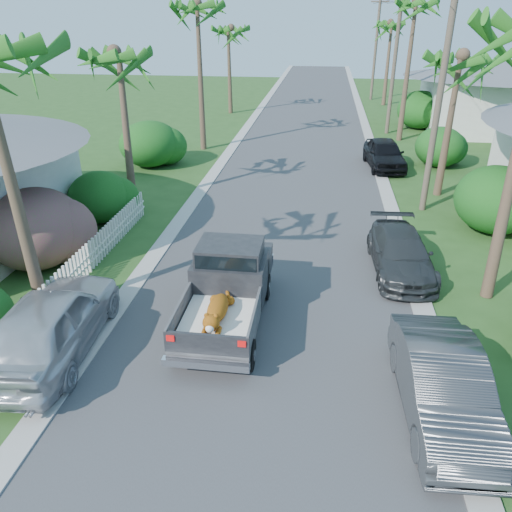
# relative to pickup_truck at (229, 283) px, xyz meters

# --- Properties ---
(ground) EXTENTS (120.00, 120.00, 0.00)m
(ground) POSITION_rel_pickup_truck_xyz_m (1.07, -3.80, -1.01)
(ground) COLOR #274A1C
(ground) RESTS_ON ground
(road) EXTENTS (8.00, 100.00, 0.02)m
(road) POSITION_rel_pickup_truck_xyz_m (1.07, 21.20, -1.00)
(road) COLOR #38383A
(road) RESTS_ON ground
(curb_left) EXTENTS (0.60, 100.00, 0.06)m
(curb_left) POSITION_rel_pickup_truck_xyz_m (-3.23, 21.20, -0.98)
(curb_left) COLOR #A5A39E
(curb_left) RESTS_ON ground
(curb_right) EXTENTS (0.60, 100.00, 0.06)m
(curb_right) POSITION_rel_pickup_truck_xyz_m (5.37, 21.20, -0.98)
(curb_right) COLOR #A5A39E
(curb_right) RESTS_ON ground
(pickup_truck) EXTENTS (1.98, 5.12, 2.06)m
(pickup_truck) POSITION_rel_pickup_truck_xyz_m (0.00, 0.00, 0.00)
(pickup_truck) COLOR black
(pickup_truck) RESTS_ON ground
(parked_car_rn) EXTENTS (1.74, 4.48, 1.45)m
(parked_car_rn) POSITION_rel_pickup_truck_xyz_m (5.01, -3.15, -0.28)
(parked_car_rn) COLOR #34373A
(parked_car_rn) RESTS_ON ground
(parked_car_rm) EXTENTS (2.00, 4.44, 1.26)m
(parked_car_rm) POSITION_rel_pickup_truck_xyz_m (4.98, 3.29, -0.38)
(parked_car_rm) COLOR #2C2F31
(parked_car_rm) RESTS_ON ground
(parked_car_rf) EXTENTS (2.23, 4.57, 1.50)m
(parked_car_rf) POSITION_rel_pickup_truck_xyz_m (5.61, 15.47, -0.26)
(parked_car_rf) COLOR black
(parked_car_rf) RESTS_ON ground
(parked_car_ln) EXTENTS (2.34, 5.11, 1.70)m
(parked_car_ln) POSITION_rel_pickup_truck_xyz_m (-3.93, -2.20, -0.16)
(parked_car_ln) COLOR #B8BABF
(parked_car_ln) RESTS_ON ground
(palm_l_b) EXTENTS (4.40, 4.40, 7.40)m
(palm_l_b) POSITION_rel_pickup_truck_xyz_m (-5.73, 8.20, 5.14)
(palm_l_b) COLOR brown
(palm_l_b) RESTS_ON ground
(palm_l_c) EXTENTS (4.40, 4.40, 9.20)m
(palm_l_c) POSITION_rel_pickup_truck_xyz_m (-4.93, 18.20, 6.90)
(palm_l_c) COLOR brown
(palm_l_c) RESTS_ON ground
(palm_l_d) EXTENTS (4.40, 4.40, 7.70)m
(palm_l_d) POSITION_rel_pickup_truck_xyz_m (-5.43, 30.20, 5.43)
(palm_l_d) COLOR brown
(palm_l_d) RESTS_ON ground
(palm_r_b) EXTENTS (4.40, 4.40, 7.20)m
(palm_r_b) POSITION_rel_pickup_truck_xyz_m (7.67, 11.20, 4.94)
(palm_r_b) COLOR brown
(palm_r_b) RESTS_ON ground
(palm_r_c) EXTENTS (4.40, 4.40, 9.40)m
(palm_r_c) POSITION_rel_pickup_truck_xyz_m (7.27, 22.20, 7.10)
(palm_r_c) COLOR brown
(palm_r_c) RESTS_ON ground
(palm_r_d) EXTENTS (4.40, 4.40, 8.00)m
(palm_r_d) POSITION_rel_pickup_truck_xyz_m (7.57, 36.20, 5.73)
(palm_r_d) COLOR brown
(palm_r_d) RESTS_ON ground
(shrub_l_b) EXTENTS (3.00, 3.30, 2.60)m
(shrub_l_b) POSITION_rel_pickup_truck_xyz_m (-6.73, 2.20, 0.29)
(shrub_l_b) COLOR #A31754
(shrub_l_b) RESTS_ON ground
(shrub_l_c) EXTENTS (2.40, 2.64, 2.00)m
(shrub_l_c) POSITION_rel_pickup_truck_xyz_m (-6.33, 6.20, -0.01)
(shrub_l_c) COLOR #123F13
(shrub_l_c) RESTS_ON ground
(shrub_l_d) EXTENTS (3.20, 3.52, 2.40)m
(shrub_l_d) POSITION_rel_pickup_truck_xyz_m (-6.93, 14.20, 0.19)
(shrub_l_d) COLOR #123F13
(shrub_l_d) RESTS_ON ground
(shrub_r_b) EXTENTS (3.00, 3.30, 2.50)m
(shrub_r_b) POSITION_rel_pickup_truck_xyz_m (8.87, 7.20, 0.24)
(shrub_r_b) COLOR #123F13
(shrub_r_b) RESTS_ON ground
(shrub_r_c) EXTENTS (2.60, 2.86, 2.10)m
(shrub_r_c) POSITION_rel_pickup_truck_xyz_m (8.57, 16.20, 0.04)
(shrub_r_c) COLOR #123F13
(shrub_r_c) RESTS_ON ground
(shrub_r_d) EXTENTS (3.20, 3.52, 2.60)m
(shrub_r_d) POSITION_rel_pickup_truck_xyz_m (9.07, 26.20, 0.29)
(shrub_r_d) COLOR #123F13
(shrub_r_d) RESTS_ON ground
(picket_fence) EXTENTS (0.10, 11.00, 1.00)m
(picket_fence) POSITION_rel_pickup_truck_xyz_m (-4.93, 1.70, -0.51)
(picket_fence) COLOR white
(picket_fence) RESTS_ON ground
(house_right_far) EXTENTS (9.00, 8.00, 4.60)m
(house_right_far) POSITION_rel_pickup_truck_xyz_m (14.07, 26.20, 1.11)
(house_right_far) COLOR silver
(house_right_far) RESTS_ON ground
(utility_pole_b) EXTENTS (1.60, 0.26, 9.00)m
(utility_pole_b) POSITION_rel_pickup_truck_xyz_m (6.67, 9.20, 3.59)
(utility_pole_b) COLOR brown
(utility_pole_b) RESTS_ON ground
(utility_pole_c) EXTENTS (1.60, 0.26, 9.00)m
(utility_pole_c) POSITION_rel_pickup_truck_xyz_m (6.67, 24.20, 3.59)
(utility_pole_c) COLOR brown
(utility_pole_c) RESTS_ON ground
(utility_pole_d) EXTENTS (1.60, 0.26, 9.00)m
(utility_pole_d) POSITION_rel_pickup_truck_xyz_m (6.67, 39.20, 3.59)
(utility_pole_d) COLOR brown
(utility_pole_d) RESTS_ON ground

